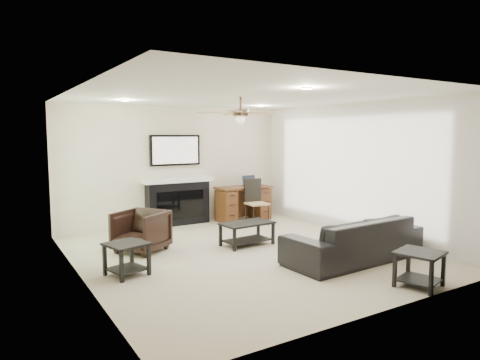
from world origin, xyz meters
The scene contains 10 objects.
room_shell centered at (0.19, 0.08, 1.68)m, with size 5.50×5.54×2.52m.
sofa centered at (1.21, -1.22, 0.33)m, with size 2.26×0.88×0.66m, color black.
armchair centered at (-1.39, 0.93, 0.34)m, with size 0.73×0.75×0.68m, color black.
coffee_table centered at (0.31, 0.38, 0.20)m, with size 0.90×0.50×0.40m, color black.
end_table_near centered at (1.06, -2.47, 0.23)m, with size 0.52×0.52×0.45m, color black.
end_table_left centered at (-1.94, -0.12, 0.23)m, with size 0.50×0.50×0.45m, color black.
fireplace_unit centered at (-0.03, 2.58, 0.95)m, with size 1.52×0.34×1.91m, color black.
desk centered at (1.40, 2.27, 0.38)m, with size 1.22×0.56×0.76m, color #3F220F.
desk_chair centered at (1.40, 1.72, 0.48)m, with size 0.42×0.44×0.97m, color black.
laptop centered at (1.60, 2.25, 0.88)m, with size 0.33×0.24×0.23m, color black.
Camera 1 is at (-3.58, -5.74, 1.90)m, focal length 32.00 mm.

